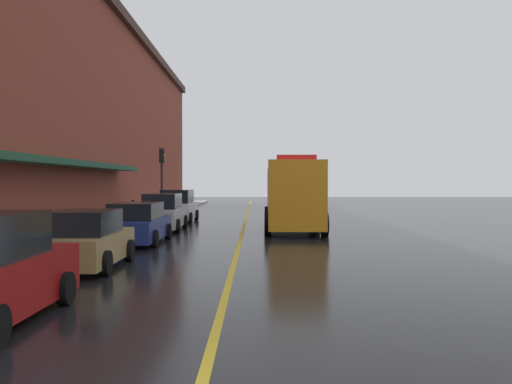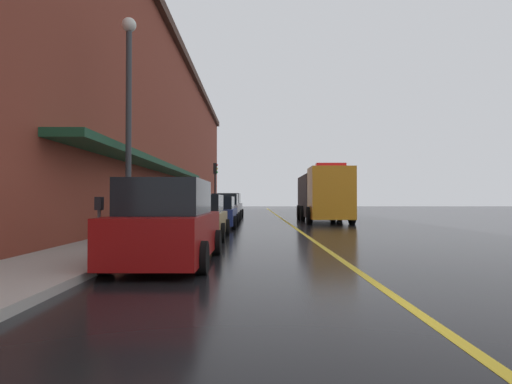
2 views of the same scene
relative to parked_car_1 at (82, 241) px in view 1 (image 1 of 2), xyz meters
name	(u,v)px [view 1 (image 1 of 2)]	position (x,y,z in m)	size (l,w,h in m)	color
ground_plane	(242,225)	(4.04, 15.15, -0.75)	(112.00, 112.00, 0.00)	black
sidewalk_left	(127,224)	(-2.16, 15.15, -0.67)	(2.40, 70.00, 0.15)	#ADA8A0
lane_center_stripe	(242,225)	(4.04, 15.15, -0.75)	(0.16, 70.00, 0.01)	gold
brick_building_left	(4,106)	(-8.32, 14.15, 5.55)	(11.09, 64.00, 12.58)	brown
parked_car_1	(82,241)	(0.00, 0.00, 0.00)	(2.02, 4.26, 1.59)	#A5844C
parked_car_2	(135,224)	(0.12, 6.26, -0.01)	(2.06, 4.90, 1.57)	navy
parked_car_3	(160,213)	(0.15, 12.06, 0.08)	(1.97, 4.62, 1.79)	silver
parked_car_4	(175,207)	(0.08, 17.67, 0.13)	(2.12, 4.35, 1.89)	silver
utility_truck	(290,196)	(6.47, 12.29, 0.93)	(2.88, 9.27, 3.51)	orange
parking_meter_0	(153,203)	(-1.31, 18.26, 0.31)	(0.14, 0.18, 1.33)	#4C4C51
parking_meter_2	(130,209)	(-1.31, 11.97, 0.31)	(0.14, 0.18, 1.33)	#4C4C51
traffic_light_near	(159,169)	(-1.25, 20.15, 2.41)	(0.38, 0.36, 4.30)	#232326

